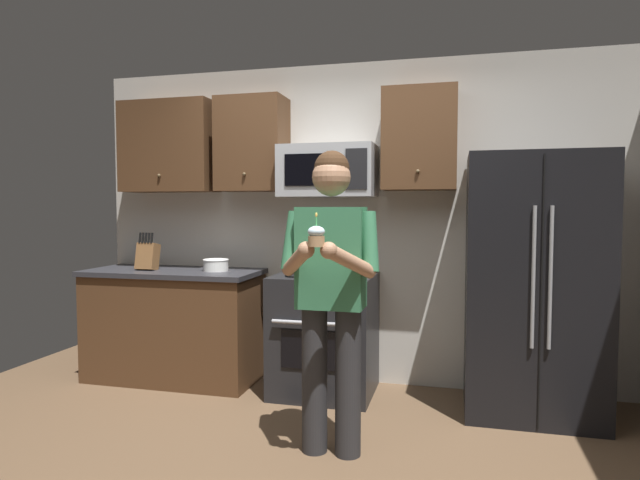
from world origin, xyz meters
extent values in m
plane|color=brown|center=(0.00, 0.00, 0.00)|extent=(6.00, 6.00, 0.00)
cube|color=beige|center=(0.00, 1.75, 1.30)|extent=(4.40, 0.10, 2.60)
cube|color=black|center=(-0.15, 1.36, 0.46)|extent=(0.76, 0.66, 0.92)
cube|color=black|center=(-0.15, 1.02, 0.42)|extent=(0.48, 0.01, 0.28)
cylinder|color=#99999E|center=(-0.15, 1.00, 0.62)|extent=(0.60, 0.03, 0.03)
cylinder|color=black|center=(-0.33, 1.22, 0.93)|extent=(0.18, 0.18, 0.01)
cylinder|color=black|center=(0.03, 1.22, 0.93)|extent=(0.18, 0.18, 0.01)
cylinder|color=black|center=(-0.33, 1.50, 0.93)|extent=(0.18, 0.18, 0.01)
cylinder|color=black|center=(0.03, 1.50, 0.93)|extent=(0.18, 0.18, 0.01)
cube|color=#9EA0A5|center=(-0.15, 1.48, 1.72)|extent=(0.74, 0.40, 0.40)
cube|color=black|center=(-0.24, 1.28, 1.72)|extent=(0.40, 0.01, 0.24)
cube|color=black|center=(0.11, 1.28, 1.72)|extent=(0.16, 0.01, 0.30)
cube|color=black|center=(1.35, 1.32, 0.90)|extent=(0.90, 0.72, 1.80)
cylinder|color=gray|center=(1.30, 0.94, 1.00)|extent=(0.02, 0.02, 0.90)
cylinder|color=gray|center=(1.40, 0.94, 1.00)|extent=(0.02, 0.02, 0.90)
cube|color=black|center=(1.35, 0.95, 0.90)|extent=(0.01, 0.01, 1.74)
cube|color=#4C301C|center=(-1.55, 1.53, 1.95)|extent=(0.80, 0.34, 0.76)
sphere|color=brown|center=(-1.55, 1.35, 1.70)|extent=(0.03, 0.03, 0.03)
cube|color=#4C301C|center=(-0.80, 1.53, 1.95)|extent=(0.55, 0.34, 0.76)
sphere|color=brown|center=(-0.80, 1.35, 1.70)|extent=(0.03, 0.03, 0.03)
cube|color=#4C301C|center=(0.55, 1.53, 1.95)|extent=(0.55, 0.34, 0.76)
sphere|color=brown|center=(0.55, 1.35, 1.70)|extent=(0.03, 0.03, 0.03)
cube|color=#4C301C|center=(-1.45, 1.38, 0.44)|extent=(1.40, 0.62, 0.88)
cube|color=#2D2D33|center=(-1.45, 1.38, 0.90)|extent=(1.44, 0.66, 0.04)
cube|color=brown|center=(-1.66, 1.33, 1.03)|extent=(0.16, 0.15, 0.24)
cylinder|color=black|center=(-1.71, 1.31, 1.19)|extent=(0.02, 0.04, 0.09)
cylinder|color=black|center=(-1.68, 1.31, 1.19)|extent=(0.02, 0.04, 0.09)
cylinder|color=black|center=(-1.66, 1.31, 1.19)|extent=(0.02, 0.04, 0.09)
cylinder|color=black|center=(-1.63, 1.31, 1.19)|extent=(0.02, 0.04, 0.09)
cylinder|color=black|center=(-1.60, 1.31, 1.19)|extent=(0.02, 0.04, 0.09)
cylinder|color=white|center=(-1.07, 1.39, 0.97)|extent=(0.20, 0.20, 0.09)
torus|color=white|center=(-1.07, 1.39, 1.01)|extent=(0.21, 0.21, 0.01)
cylinder|color=#262628|center=(0.03, 0.36, 0.43)|extent=(0.15, 0.15, 0.86)
cylinder|color=#262628|center=(0.23, 0.36, 0.43)|extent=(0.15, 0.15, 0.86)
cube|color=#33724C|center=(0.13, 0.36, 1.15)|extent=(0.38, 0.22, 0.58)
sphere|color=#A37556|center=(0.13, 0.36, 1.61)|extent=(0.22, 0.22, 0.22)
sphere|color=#382314|center=(0.13, 0.37, 1.66)|extent=(0.20, 0.20, 0.20)
cylinder|color=#33724C|center=(-0.09, 0.33, 1.25)|extent=(0.15, 0.18, 0.35)
cylinder|color=#A37556|center=(-0.02, 0.17, 1.15)|extent=(0.26, 0.33, 0.21)
sphere|color=#A37556|center=(0.07, 0.04, 1.22)|extent=(0.09, 0.09, 0.09)
cylinder|color=#33724C|center=(0.36, 0.33, 1.25)|extent=(0.15, 0.18, 0.35)
cylinder|color=#A37556|center=(0.28, 0.17, 1.15)|extent=(0.26, 0.33, 0.21)
sphere|color=#A37556|center=(0.19, 0.04, 1.22)|extent=(0.09, 0.09, 0.09)
cylinder|color=#A87F56|center=(0.13, 0.02, 1.26)|extent=(0.08, 0.08, 0.06)
ellipsoid|color=silver|center=(0.13, 0.02, 1.31)|extent=(0.09, 0.09, 0.06)
cylinder|color=#4CBF66|center=(0.13, 0.02, 1.36)|extent=(0.01, 0.01, 0.06)
ellipsoid|color=#FFD159|center=(0.13, 0.02, 1.40)|extent=(0.01, 0.01, 0.02)
camera|label=1|loc=(0.83, -2.63, 1.44)|focal=30.22mm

